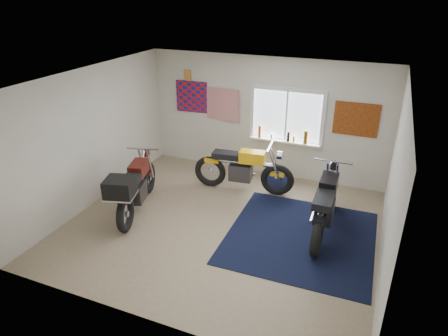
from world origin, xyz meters
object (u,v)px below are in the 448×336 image
at_px(navy_rug, 300,237).
at_px(maroon_tourer, 134,188).
at_px(yellow_triumph, 243,170).
at_px(black_chrome_bike, 325,206).

xyz_separation_m(navy_rug, maroon_tourer, (-3.13, -0.43, 0.57)).
relative_size(yellow_triumph, maroon_tourer, 1.02).
bearing_deg(navy_rug, maroon_tourer, -172.12).
bearing_deg(maroon_tourer, yellow_triumph, -58.42).
relative_size(yellow_triumph, black_chrome_bike, 0.97).
height_order(navy_rug, maroon_tourer, maroon_tourer).
xyz_separation_m(navy_rug, black_chrome_bike, (0.32, 0.37, 0.50)).
distance_m(yellow_triumph, maroon_tourer, 2.33).
relative_size(black_chrome_bike, maroon_tourer, 1.05).
distance_m(navy_rug, maroon_tourer, 3.21).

